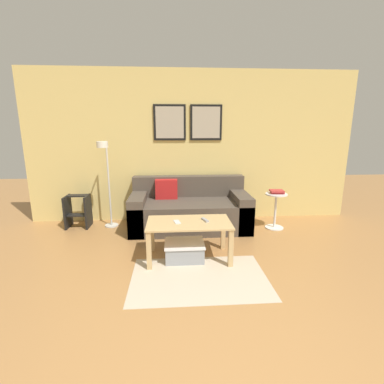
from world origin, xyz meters
TOP-DOWN VIEW (x-y plane):
  - wall_back at (-0.00, 3.71)m, footprint 5.60×0.09m
  - area_rug at (-0.07, 1.62)m, footprint 1.48×0.98m
  - couch at (-0.08, 3.23)m, footprint 1.88×0.90m
  - coffee_table at (-0.15, 2.11)m, footprint 1.03×0.57m
  - storage_bin at (-0.21, 2.10)m, footprint 0.49×0.41m
  - floor_lamp at (-1.38, 3.23)m, footprint 0.22×0.44m
  - side_table at (1.30, 3.09)m, footprint 0.34×0.34m
  - book_stack at (1.32, 3.11)m, footprint 0.23×0.19m
  - remote_control at (0.05, 2.14)m, footprint 0.09×0.15m
  - cell_phone at (-0.30, 2.11)m, footprint 0.09×0.15m
  - step_stool at (-1.91, 3.36)m, footprint 0.36×0.33m

SIDE VIEW (x-z plane):
  - area_rug at x=-0.07m, z-range 0.00..0.01m
  - storage_bin at x=-0.21m, z-range 0.00..0.22m
  - step_stool at x=-1.91m, z-range 0.02..0.54m
  - couch at x=-0.08m, z-range -0.11..0.69m
  - side_table at x=1.30m, z-range 0.06..0.63m
  - coffee_table at x=-0.15m, z-range 0.15..0.63m
  - cell_phone at x=-0.30m, z-range 0.48..0.49m
  - remote_control at x=0.05m, z-range 0.48..0.50m
  - book_stack at x=1.32m, z-range 0.58..0.63m
  - floor_lamp at x=-1.38m, z-range 0.22..1.63m
  - wall_back at x=0.00m, z-range 0.01..2.56m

